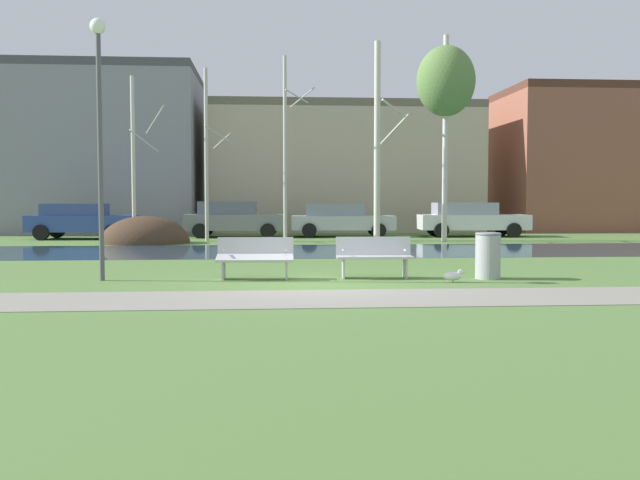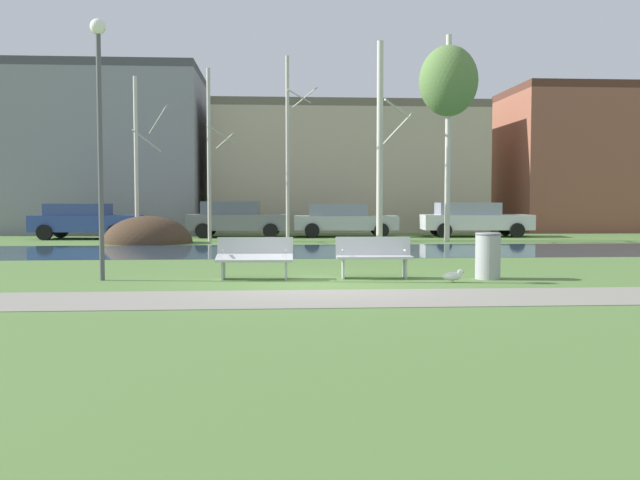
% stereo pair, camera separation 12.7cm
% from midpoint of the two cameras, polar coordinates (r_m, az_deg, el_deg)
% --- Properties ---
extents(ground_plane, '(120.00, 120.00, 0.00)m').
position_cam_midpoint_polar(ground_plane, '(23.77, -2.07, -0.71)').
color(ground_plane, '#517538').
extents(paved_path_strip, '(60.00, 2.17, 0.01)m').
position_cam_midpoint_polar(paved_path_strip, '(11.87, 0.29, -4.75)').
color(paved_path_strip, gray).
rests_on(paved_path_strip, ground).
extents(river_band, '(80.00, 6.09, 0.01)m').
position_cam_midpoint_polar(river_band, '(22.76, -1.97, -0.88)').
color(river_band, '#2D475B').
rests_on(river_band, ground).
extents(soil_mound, '(3.37, 2.83, 2.08)m').
position_cam_midpoint_polar(soil_mound, '(27.52, -14.09, -0.26)').
color(soil_mound, '#423021').
rests_on(soil_mound, ground).
extents(bench_left, '(1.62, 0.63, 0.87)m').
position_cam_midpoint_polar(bench_left, '(14.79, -5.52, -1.35)').
color(bench_left, '#B2B5B7').
rests_on(bench_left, ground).
extents(bench_right, '(1.62, 0.63, 0.87)m').
position_cam_midpoint_polar(bench_right, '(14.95, 4.16, -1.29)').
color(bench_right, '#B2B5B7').
rests_on(bench_right, ground).
extents(trash_bin, '(0.55, 0.55, 0.97)m').
position_cam_midpoint_polar(trash_bin, '(15.17, 13.20, -1.19)').
color(trash_bin, '#999B9E').
rests_on(trash_bin, ground).
extents(seagull, '(0.46, 0.17, 0.27)m').
position_cam_midpoint_polar(seagull, '(14.42, 10.51, -2.86)').
color(seagull, white).
rests_on(seagull, ground).
extents(streetlamp, '(0.32, 0.32, 5.31)m').
position_cam_midpoint_polar(streetlamp, '(15.21, -17.67, 10.27)').
color(streetlamp, '#4C4C51').
rests_on(streetlamp, ground).
extents(birch_far_left, '(1.36, 2.25, 6.48)m').
position_cam_midpoint_polar(birch_far_left, '(28.77, -14.92, 6.48)').
color(birch_far_left, beige).
rests_on(birch_far_left, ground).
extents(birch_left, '(1.14, 2.10, 6.83)m').
position_cam_midpoint_polar(birch_left, '(28.45, -9.25, 6.87)').
color(birch_left, '#BCB7A8').
rests_on(birch_left, ground).
extents(birch_center_left, '(1.26, 2.10, 7.27)m').
position_cam_midpoint_polar(birch_center_left, '(27.95, -2.93, 7.55)').
color(birch_center_left, '#BCB7A8').
rests_on(birch_center_left, ground).
extents(birch_center, '(1.54, 2.53, 8.01)m').
position_cam_midpoint_polar(birch_center, '(28.81, 4.60, 8.05)').
color(birch_center, beige).
rests_on(birch_center, ground).
extents(birch_center_right, '(2.28, 2.28, 8.03)m').
position_cam_midpoint_polar(birch_center_right, '(28.47, 10.02, 12.45)').
color(birch_center_right, beige).
rests_on(birch_center_right, ground).
extents(parked_van_nearest_blue, '(4.45, 2.28, 1.49)m').
position_cam_midpoint_polar(parked_van_nearest_blue, '(31.18, -18.85, 1.53)').
color(parked_van_nearest_blue, '#2D4793').
rests_on(parked_van_nearest_blue, ground).
extents(parked_sedan_second_grey, '(4.48, 2.27, 1.58)m').
position_cam_midpoint_polar(parked_sedan_second_grey, '(31.19, -7.11, 1.74)').
color(parked_sedan_second_grey, slate).
rests_on(parked_sedan_second_grey, ground).
extents(parked_hatch_third_silver, '(4.65, 2.30, 1.47)m').
position_cam_midpoint_polar(parked_hatch_third_silver, '(31.33, 1.56, 1.69)').
color(parked_hatch_third_silver, '#B2B5BC').
rests_on(parked_hatch_third_silver, ground).
extents(parked_wagon_fourth_white, '(4.89, 2.29, 1.52)m').
position_cam_midpoint_polar(parked_wagon_fourth_white, '(32.19, 11.97, 1.70)').
color(parked_wagon_fourth_white, silver).
rests_on(parked_wagon_fourth_white, ground).
extents(building_grey_warehouse, '(13.14, 7.75, 8.22)m').
position_cam_midpoint_polar(building_grey_warehouse, '(38.66, -19.68, 6.75)').
color(building_grey_warehouse, gray).
rests_on(building_grey_warehouse, ground).
extents(building_beige_block, '(14.03, 6.00, 6.65)m').
position_cam_midpoint_polar(building_beige_block, '(37.83, 1.71, 5.82)').
color(building_beige_block, '#BCAD8E').
rests_on(building_beige_block, ground).
extents(building_brick_low, '(11.18, 6.24, 7.54)m').
position_cam_midpoint_polar(building_brick_low, '(41.21, 22.08, 6.00)').
color(building_brick_low, brown).
rests_on(building_brick_low, ground).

